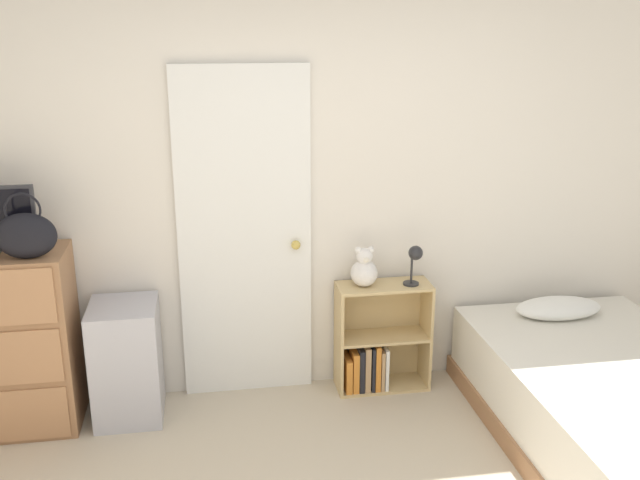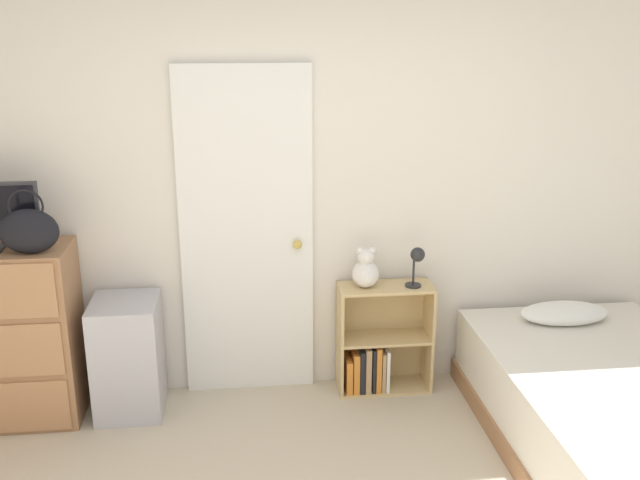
{
  "view_description": "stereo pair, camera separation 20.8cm",
  "coord_description": "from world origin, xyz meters",
  "px_view_note": "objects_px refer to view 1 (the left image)",
  "views": [
    {
      "loc": [
        -0.57,
        -2.14,
        2.24
      ],
      "look_at": [
        0.08,
        1.7,
        1.03
      ],
      "focal_mm": 40.0,
      "sensor_mm": 36.0,
      "label": 1
    },
    {
      "loc": [
        -0.36,
        -2.17,
        2.24
      ],
      "look_at": [
        0.08,
        1.7,
        1.03
      ],
      "focal_mm": 40.0,
      "sensor_mm": 36.0,
      "label": 2
    }
  ],
  "objects_px": {
    "storage_bin": "(127,361)",
    "desk_lamp": "(415,258)",
    "handbag": "(26,235)",
    "teddy_bear": "(364,269)",
    "bed": "(613,404)",
    "bookshelf": "(375,348)"
  },
  "relations": [
    {
      "from": "bookshelf",
      "to": "bed",
      "type": "distance_m",
      "value": 1.4
    },
    {
      "from": "handbag",
      "to": "teddy_bear",
      "type": "xyz_separation_m",
      "value": [
        1.85,
        0.21,
        -0.37
      ]
    },
    {
      "from": "bookshelf",
      "to": "bed",
      "type": "xyz_separation_m",
      "value": [
        1.13,
        -0.83,
        -0.03
      ]
    },
    {
      "from": "handbag",
      "to": "desk_lamp",
      "type": "xyz_separation_m",
      "value": [
        2.16,
        0.17,
        -0.3
      ]
    },
    {
      "from": "storage_bin",
      "to": "teddy_bear",
      "type": "distance_m",
      "value": 1.49
    },
    {
      "from": "handbag",
      "to": "teddy_bear",
      "type": "distance_m",
      "value": 1.9
    },
    {
      "from": "handbag",
      "to": "bookshelf",
      "type": "xyz_separation_m",
      "value": [
        1.94,
        0.21,
        -0.9
      ]
    },
    {
      "from": "handbag",
      "to": "bookshelf",
      "type": "relative_size",
      "value": 0.51
    },
    {
      "from": "teddy_bear",
      "to": "desk_lamp",
      "type": "distance_m",
      "value": 0.31
    },
    {
      "from": "bookshelf",
      "to": "teddy_bear",
      "type": "bearing_deg",
      "value": -177.22
    },
    {
      "from": "desk_lamp",
      "to": "bed",
      "type": "distance_m",
      "value": 1.36
    },
    {
      "from": "bookshelf",
      "to": "handbag",
      "type": "bearing_deg",
      "value": -173.73
    },
    {
      "from": "handbag",
      "to": "desk_lamp",
      "type": "distance_m",
      "value": 2.19
    },
    {
      "from": "bed",
      "to": "storage_bin",
      "type": "bearing_deg",
      "value": 164.28
    },
    {
      "from": "bookshelf",
      "to": "bed",
      "type": "relative_size",
      "value": 0.36
    },
    {
      "from": "storage_bin",
      "to": "teddy_bear",
      "type": "bearing_deg",
      "value": 3.52
    },
    {
      "from": "handbag",
      "to": "bed",
      "type": "relative_size",
      "value": 0.18
    },
    {
      "from": "handbag",
      "to": "bed",
      "type": "xyz_separation_m",
      "value": [
        3.06,
        -0.62,
        -0.93
      ]
    },
    {
      "from": "storage_bin",
      "to": "teddy_bear",
      "type": "height_order",
      "value": "teddy_bear"
    },
    {
      "from": "teddy_bear",
      "to": "desk_lamp",
      "type": "relative_size",
      "value": 1.0
    },
    {
      "from": "storage_bin",
      "to": "bookshelf",
      "type": "height_order",
      "value": "storage_bin"
    },
    {
      "from": "storage_bin",
      "to": "desk_lamp",
      "type": "relative_size",
      "value": 2.78
    }
  ]
}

